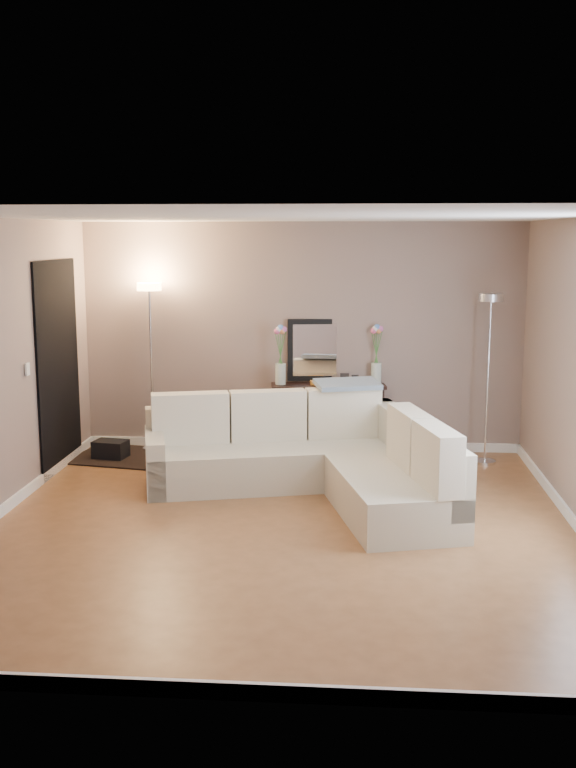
# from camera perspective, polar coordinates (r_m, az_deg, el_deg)

# --- Properties ---
(floor) EXTENTS (5.00, 5.50, 0.01)m
(floor) POSITION_cam_1_polar(r_m,az_deg,el_deg) (7.36, -0.49, -9.58)
(floor) COLOR #925D35
(floor) RESTS_ON ground
(ceiling) EXTENTS (5.00, 5.50, 0.01)m
(ceiling) POSITION_cam_1_polar(r_m,az_deg,el_deg) (6.94, -0.53, 11.17)
(ceiling) COLOR white
(ceiling) RESTS_ON ground
(wall_back) EXTENTS (5.00, 0.02, 2.60)m
(wall_back) POSITION_cam_1_polar(r_m,az_deg,el_deg) (9.76, 0.90, 3.14)
(wall_back) COLOR gray
(wall_back) RESTS_ON ground
(wall_front) EXTENTS (5.00, 0.02, 2.60)m
(wall_front) POSITION_cam_1_polar(r_m,az_deg,el_deg) (4.36, -3.68, -5.47)
(wall_front) COLOR gray
(wall_front) RESTS_ON ground
(baseboard_back) EXTENTS (5.00, 0.03, 0.10)m
(baseboard_back) POSITION_cam_1_polar(r_m,az_deg,el_deg) (9.96, 0.87, -4.04)
(baseboard_back) COLOR white
(baseboard_back) RESTS_ON ground
(baseboard_front) EXTENTS (5.00, 0.03, 0.10)m
(baseboard_front) POSITION_cam_1_polar(r_m,az_deg,el_deg) (4.86, -3.46, -19.74)
(baseboard_front) COLOR white
(baseboard_front) RESTS_ON ground
(doorway) EXTENTS (0.02, 1.20, 2.20)m
(doorway) POSITION_cam_1_polar(r_m,az_deg,el_deg) (9.25, -15.05, 1.17)
(doorway) COLOR black
(doorway) RESTS_ON ground
(switch_plate) EXTENTS (0.02, 0.08, 0.12)m
(switch_plate) POSITION_cam_1_polar(r_m,az_deg,el_deg) (8.45, -16.99, 0.95)
(switch_plate) COLOR white
(switch_plate) RESTS_ON ground
(sectional_sofa) EXTENTS (3.09, 2.59, 0.90)m
(sectional_sofa) POSITION_cam_1_polar(r_m,az_deg,el_deg) (8.23, 1.93, -5.01)
(sectional_sofa) COLOR beige
(sectional_sofa) RESTS_ON floor
(throw_blanket) EXTENTS (0.73, 0.55, 0.09)m
(throw_blanket) POSITION_cam_1_polar(r_m,az_deg,el_deg) (8.80, 3.99, -0.00)
(throw_blanket) COLOR gray
(throw_blanket) RESTS_ON sectional_sofa
(console_table) EXTENTS (1.31, 0.51, 0.79)m
(console_table) POSITION_cam_1_polar(r_m,az_deg,el_deg) (9.72, 2.22, -2.02)
(console_table) COLOR black
(console_table) RESTS_ON floor
(leaning_mirror) EXTENTS (0.90, 0.16, 0.71)m
(leaning_mirror) POSITION_cam_1_polar(r_m,az_deg,el_deg) (9.77, 2.63, 2.29)
(leaning_mirror) COLOR black
(leaning_mirror) RESTS_ON console_table
(table_decor) EXTENTS (0.55, 0.14, 0.13)m
(table_decor) POSITION_cam_1_polar(r_m,az_deg,el_deg) (9.62, 2.71, 0.17)
(table_decor) COLOR orange
(table_decor) RESTS_ON console_table
(flower_vase_left) EXTENTS (0.15, 0.13, 0.67)m
(flower_vase_left) POSITION_cam_1_polar(r_m,az_deg,el_deg) (9.58, -0.51, 1.67)
(flower_vase_left) COLOR silver
(flower_vase_left) RESTS_ON console_table
(flower_vase_right) EXTENTS (0.15, 0.13, 0.67)m
(flower_vase_right) POSITION_cam_1_polar(r_m,az_deg,el_deg) (9.68, 5.92, 1.71)
(flower_vase_right) COLOR silver
(flower_vase_right) RESTS_ON console_table
(floor_lamp_lit) EXTENTS (0.32, 0.32, 1.92)m
(floor_lamp_lit) POSITION_cam_1_polar(r_m,az_deg,el_deg) (9.78, -9.16, 3.36)
(floor_lamp_lit) COLOR silver
(floor_lamp_lit) RESTS_ON floor
(floor_lamp_unlit) EXTENTS (0.33, 0.33, 1.84)m
(floor_lamp_unlit) POSITION_cam_1_polar(r_m,az_deg,el_deg) (9.35, 13.28, 2.58)
(floor_lamp_unlit) COLOR silver
(floor_lamp_unlit) RESTS_ON floor
(charcoal_rug) EXTENTS (1.40, 1.15, 0.02)m
(charcoal_rug) POSITION_cam_1_polar(r_m,az_deg,el_deg) (9.74, -10.37, -4.79)
(charcoal_rug) COLOR black
(charcoal_rug) RESTS_ON floor
(black_bag) EXTENTS (0.39, 0.31, 0.23)m
(black_bag) POSITION_cam_1_polar(r_m,az_deg,el_deg) (9.71, -11.74, -4.38)
(black_bag) COLOR black
(black_bag) RESTS_ON charcoal_rug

